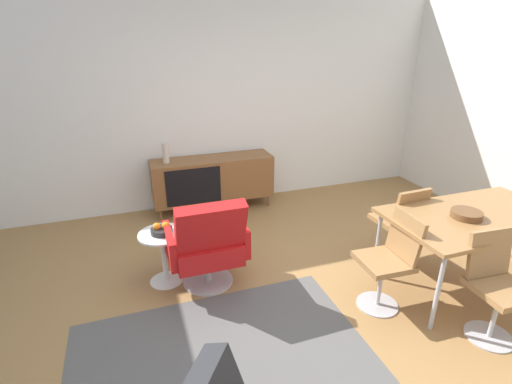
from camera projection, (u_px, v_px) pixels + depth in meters
ground_plane at (291, 309)px, 3.33m from camera, size 8.32×8.32×0.00m
wall_back at (215, 102)px, 5.08m from camera, size 6.80×0.12×2.80m
sideboard at (213, 178)px, 5.13m from camera, size 1.60×0.45×0.72m
vase_cobalt at (166, 153)px, 4.80m from camera, size 0.08×0.08×0.26m
dining_table at (477, 219)px, 3.41m from camera, size 1.60×0.90×0.74m
wooden_bowl_on_table at (467, 214)px, 3.33m from camera, size 0.26×0.26×0.06m
dining_chair_near_window at (390, 258)px, 3.23m from camera, size 0.44×0.42×0.86m
dining_chair_back_left at (400, 221)px, 3.88m from camera, size 0.42×0.44×0.86m
dining_chair_front_left at (496, 283)px, 2.91m from camera, size 0.43×0.45×0.86m
lounge_chair_red at (207, 243)px, 3.48m from camera, size 0.72×0.66×0.95m
side_table_round at (164, 252)px, 3.61m from camera, size 0.44×0.44×0.52m
fruit_bowl at (161, 230)px, 3.52m from camera, size 0.20×0.20×0.11m
area_rug at (226, 370)px, 2.72m from camera, size 2.20×1.70×0.01m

